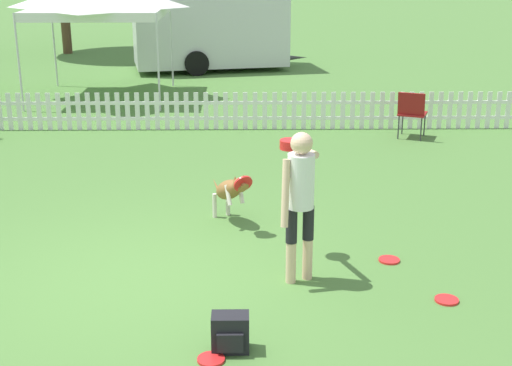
# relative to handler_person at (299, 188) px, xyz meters

# --- Properties ---
(ground_plane) EXTENTS (240.00, 240.00, 0.00)m
(ground_plane) POSITION_rel_handler_person_xyz_m (-1.70, 0.01, -1.03)
(ground_plane) COLOR #4C7A38
(handler_person) EXTENTS (0.41, 1.08, 1.63)m
(handler_person) POSITION_rel_handler_person_xyz_m (0.00, 0.00, 0.00)
(handler_person) COLOR beige
(handler_person) RESTS_ON ground_plane
(leaping_dog) EXTENTS (0.57, 1.01, 0.77)m
(leaping_dog) POSITION_rel_handler_person_xyz_m (-0.75, 1.60, -0.56)
(leaping_dog) COLOR olive
(leaping_dog) RESTS_ON ground_plane
(frisbee_near_handler) EXTENTS (0.24, 0.24, 0.02)m
(frisbee_near_handler) POSITION_rel_handler_person_xyz_m (1.46, -0.55, -1.01)
(frisbee_near_handler) COLOR red
(frisbee_near_handler) RESTS_ON ground_plane
(frisbee_near_dog) EXTENTS (0.24, 0.24, 0.02)m
(frisbee_near_dog) POSITION_rel_handler_person_xyz_m (-0.86, -1.61, -1.01)
(frisbee_near_dog) COLOR red
(frisbee_near_dog) RESTS_ON ground_plane
(frisbee_midfield) EXTENTS (0.24, 0.24, 0.02)m
(frisbee_midfield) POSITION_rel_handler_person_xyz_m (1.07, 0.42, -1.01)
(frisbee_midfield) COLOR red
(frisbee_midfield) RESTS_ON ground_plane
(backpack_on_grass) EXTENTS (0.33, 0.24, 0.35)m
(backpack_on_grass) POSITION_rel_handler_person_xyz_m (-0.69, -1.44, -0.86)
(backpack_on_grass) COLOR black
(backpack_on_grass) RESTS_ON ground_plane
(picket_fence) EXTENTS (27.22, 0.04, 0.73)m
(picket_fence) POSITION_rel_handler_person_xyz_m (-1.70, 6.63, -0.66)
(picket_fence) COLOR white
(picket_fence) RESTS_ON ground_plane
(folding_chair_blue_left) EXTENTS (0.64, 0.65, 0.89)m
(folding_chair_blue_left) POSITION_rel_handler_person_xyz_m (2.51, 5.86, -0.49)
(folding_chair_blue_left) COLOR #333338
(folding_chair_blue_left) RESTS_ON ground_plane
(equipment_trailer) EXTENTS (5.21, 2.85, 2.66)m
(equipment_trailer) POSITION_rel_handler_person_xyz_m (-1.59, 13.94, 0.37)
(equipment_trailer) COLOR silver
(equipment_trailer) RESTS_ON ground_plane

